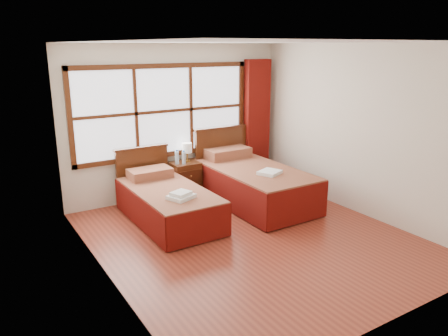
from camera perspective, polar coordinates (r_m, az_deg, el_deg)
floor at (r=6.11m, az=3.61°, el=-9.08°), size 4.50×4.50×0.00m
ceiling at (r=5.55m, az=4.09°, el=16.10°), size 4.50×4.50×0.00m
wall_back at (r=7.59m, az=-6.17°, el=6.08°), size 4.00×0.00×4.00m
wall_left at (r=4.83m, az=-15.80°, el=0.00°), size 0.00×4.50×4.50m
wall_right at (r=7.03m, az=17.25°, el=4.69°), size 0.00×4.50×4.50m
window at (r=7.42m, az=-7.83°, el=7.37°), size 3.16×0.06×1.56m
curtain at (r=8.31m, az=4.30°, el=6.05°), size 0.50×0.16×2.30m
bed_left at (r=6.63m, az=-7.45°, el=-4.40°), size 0.99×2.01×0.96m
bed_right at (r=7.35m, az=3.53°, el=-1.84°), size 1.17×2.27×1.14m
nightstand at (r=7.60m, az=-5.11°, el=-1.55°), size 0.47×0.46×0.63m
towels_left at (r=6.08m, az=-5.64°, el=-3.61°), size 0.41×0.39×0.10m
towels_right at (r=6.89m, az=5.98°, el=-0.58°), size 0.42×0.40×0.05m
lamp at (r=7.52m, az=-4.85°, el=2.56°), size 0.17×0.17×0.32m
bottle_near at (r=7.40m, az=-6.17°, el=1.37°), size 0.07×0.07×0.25m
bottle_far at (r=7.38m, az=-5.26°, el=1.33°), size 0.06×0.06×0.24m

